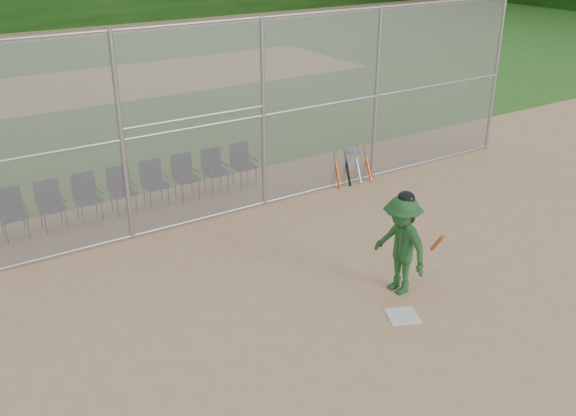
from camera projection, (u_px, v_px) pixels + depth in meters
ground at (378, 332)px, 9.65m from camera, size 100.00×100.00×0.00m
grass_strip at (60, 89)px, 23.46m from camera, size 100.00×100.00×0.00m
dirt_patch_far at (59, 89)px, 23.46m from camera, size 24.00×24.00×0.00m
backstop_fence at (220, 120)px, 12.64m from camera, size 16.09×0.09×4.00m
home_plate at (403, 316)px, 10.02m from camera, size 0.61×0.61×0.02m
batter_at_plate at (401, 244)px, 10.37m from camera, size 0.95×1.26×1.79m
water_cooler at (353, 159)px, 15.95m from camera, size 0.36×0.36×0.45m
spare_bats at (352, 167)px, 14.95m from camera, size 0.96×0.40×0.83m
chair_2 at (13, 215)px, 12.34m from camera, size 0.54×0.52×0.96m
chair_3 at (52, 206)px, 12.70m from camera, size 0.54×0.52×0.96m
chair_4 at (88, 199)px, 13.06m from camera, size 0.54×0.52×0.96m
chair_5 at (123, 191)px, 13.41m from camera, size 0.54×0.52×0.96m
chair_6 at (155, 184)px, 13.77m from camera, size 0.54×0.52×0.96m
chair_7 at (186, 177)px, 14.13m from camera, size 0.54×0.52×0.96m
chair_8 at (216, 171)px, 14.49m from camera, size 0.54×0.52×0.96m
chair_9 at (244, 165)px, 14.85m from camera, size 0.54×0.52×0.96m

